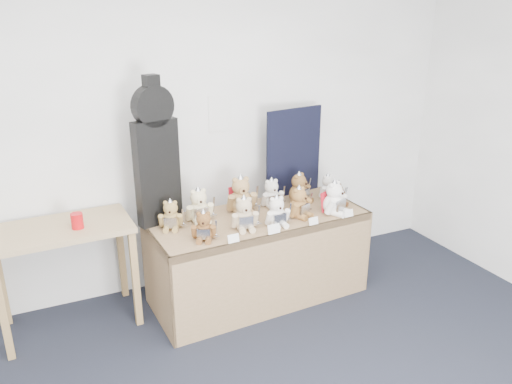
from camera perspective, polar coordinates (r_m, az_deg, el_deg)
name	(u,v)px	position (r m, az deg, el deg)	size (l,w,h in m)	color
room_shell	(220,113)	(4.26, -4.09, 8.95)	(6.00, 6.00, 6.00)	white
display_table	(262,237)	(4.04, 0.74, -5.20)	(1.78, 0.81, 0.73)	brown
side_table	(63,243)	(3.94, -21.22, -5.44)	(1.01, 0.59, 0.82)	#9A7A53
guitar_case	(156,154)	(3.81, -11.35, 4.32)	(0.36, 0.19, 1.14)	black
navy_board	(294,152)	(4.42, 4.34, 4.56)	(0.58, 0.02, 0.78)	black
red_cup	(77,221)	(3.79, -19.76, -3.12)	(0.09, 0.09, 0.11)	red
teddy_front_far_left	(204,227)	(3.61, -5.99, -4.00)	(0.20, 0.20, 0.25)	brown
teddy_front_left	(244,215)	(3.77, -1.35, -2.60)	(0.24, 0.21, 0.29)	tan
teddy_front_centre	(277,212)	(3.83, 2.40, -2.33)	(0.22, 0.17, 0.27)	silver
teddy_front_right	(299,203)	(4.00, 4.99, -1.31)	(0.24, 0.22, 0.28)	olive
teddy_front_far_right	(334,199)	(4.10, 8.96, -0.81)	(0.26, 0.25, 0.31)	white
teddy_front_end	(338,196)	(4.28, 9.36, -0.44)	(0.18, 0.18, 0.22)	brown
teddy_back_left	(199,206)	(3.93, -6.53, -1.66)	(0.25, 0.20, 0.30)	beige
teddy_back_centre_left	(241,196)	(4.08, -1.72, -0.47)	(0.28, 0.24, 0.34)	#A88454
teddy_back_centre_right	(272,194)	(4.20, 1.81, -0.25)	(0.22, 0.18, 0.27)	silver
teddy_back_right	(299,189)	(4.31, 4.98, 0.33)	(0.25, 0.24, 0.30)	brown
teddy_back_end	(328,187)	(4.45, 8.22, 0.54)	(0.20, 0.16, 0.24)	silver
teddy_back_far_left	(171,216)	(3.83, -9.71, -2.71)	(0.21, 0.20, 0.26)	#9D7F49
entry_card_a	(233,238)	(3.58, -2.59, -5.32)	(0.09, 0.00, 0.06)	silver
entry_card_b	(274,229)	(3.71, 2.05, -4.24)	(0.10, 0.00, 0.07)	silver
entry_card_c	(314,221)	(3.89, 6.59, -3.32)	(0.08, 0.00, 0.06)	silver
entry_card_d	(349,213)	(4.08, 10.57, -2.40)	(0.08, 0.00, 0.06)	silver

